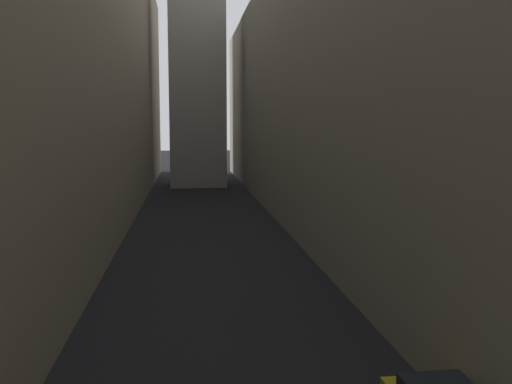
% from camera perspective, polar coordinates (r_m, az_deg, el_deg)
% --- Properties ---
extents(ground_plane, '(264.00, 264.00, 0.00)m').
position_cam_1_polar(ground_plane, '(38.51, -4.68, -4.54)').
color(ground_plane, black).
extents(building_block_left, '(15.20, 108.00, 25.18)m').
position_cam_1_polar(building_block_left, '(41.81, -23.72, 13.15)').
color(building_block_left, gray).
rests_on(building_block_left, ground).
extents(building_block_right, '(14.39, 108.00, 20.47)m').
position_cam_1_polar(building_block_right, '(42.24, 12.86, 10.25)').
color(building_block_right, gray).
rests_on(building_block_right, ground).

